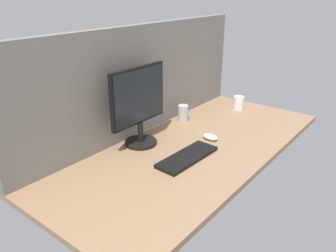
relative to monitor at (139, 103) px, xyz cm
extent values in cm
cube|color=#8C6B4C|center=(16.04, -25.13, -25.45)|extent=(180.00, 80.00, 3.00)
cube|color=slate|center=(16.04, 12.37, 7.60)|extent=(180.00, 5.00, 63.10)
cylinder|color=black|center=(0.00, -0.63, -23.05)|extent=(18.00, 18.00, 1.80)
cylinder|color=black|center=(0.00, -0.63, -16.65)|extent=(3.20, 3.20, 11.00)
cube|color=black|center=(0.00, 0.37, 4.35)|extent=(38.86, 2.40, 31.02)
cube|color=black|center=(0.00, -1.03, 4.35)|extent=(36.46, 0.60, 28.62)
cube|color=black|center=(1.78, -31.46, -22.95)|extent=(37.47, 14.42, 2.00)
ellipsoid|color=silver|center=(29.06, -28.27, -22.25)|extent=(5.92, 9.78, 3.40)
cylinder|color=white|center=(86.58, -16.37, -19.21)|extent=(7.33, 7.33, 9.50)
torus|color=white|center=(91.04, -16.37, -18.73)|extent=(5.18, 1.00, 5.18)
cylinder|color=#B2B2B7|center=(43.33, 1.58, -18.63)|extent=(6.72, 6.72, 10.65)
camera|label=1|loc=(-124.37, -118.93, 58.48)|focal=35.87mm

